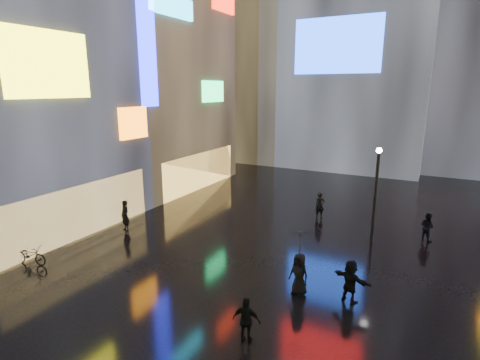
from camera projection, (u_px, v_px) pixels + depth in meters
The scene contains 12 objects.
ground at pixel (305, 236), 21.29m from camera, with size 140.00×140.00×0.00m, color black.
building_left_far at pixel (148, 53), 31.06m from camera, with size 10.28×12.00×22.00m.
tower_flank_left at pixel (253, 46), 43.44m from camera, with size 10.00×10.00×26.00m, color black.
lamp_far at pixel (376, 190), 19.69m from camera, with size 0.30×0.30×5.20m.
pedestrian_3 at pixel (247, 320), 12.18m from camera, with size 0.94×0.39×1.61m, color black.
pedestrian_4 at pixel (299, 274), 15.05m from camera, with size 0.86×0.56×1.76m, color black.
pedestrian_5 at pixel (350, 281), 14.53m from camera, with size 1.61×0.51×1.73m, color black.
pedestrian_6 at pixel (320, 206), 24.00m from camera, with size 0.61×0.40×1.68m, color black.
pedestrian_7 at pixel (427, 227), 20.49m from camera, with size 0.76×0.59×1.55m, color black.
umbrella_2 at pixel (300, 243), 14.73m from camera, with size 1.03×1.05×0.94m, color black.
bicycle at pixel (30, 255), 17.73m from camera, with size 0.62×1.78×0.93m, color black.
pedestrian_8 at pixel (125, 216), 21.88m from camera, with size 0.67×0.44×1.83m, color black.
Camera 1 is at (5.97, 0.63, 8.15)m, focal length 28.00 mm.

